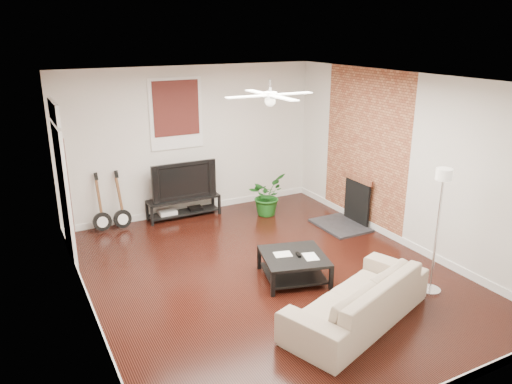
% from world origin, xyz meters
% --- Properties ---
extents(room, '(5.01, 6.01, 2.81)m').
position_xyz_m(room, '(0.00, 0.00, 1.40)').
color(room, black).
rests_on(room, ground).
extents(brick_accent, '(0.02, 2.20, 2.80)m').
position_xyz_m(brick_accent, '(2.49, 1.00, 1.40)').
color(brick_accent, brown).
rests_on(brick_accent, floor).
extents(fireplace, '(0.80, 1.10, 0.92)m').
position_xyz_m(fireplace, '(2.20, 1.00, 0.46)').
color(fireplace, black).
rests_on(fireplace, floor).
extents(window_back, '(1.00, 0.06, 1.30)m').
position_xyz_m(window_back, '(-0.30, 2.97, 1.95)').
color(window_back, '#3F1511').
rests_on(window_back, wall_back).
extents(door_left, '(0.08, 1.00, 2.50)m').
position_xyz_m(door_left, '(-2.46, 1.90, 1.25)').
color(door_left, white).
rests_on(door_left, wall_left).
extents(tv_stand, '(1.38, 0.37, 0.39)m').
position_xyz_m(tv_stand, '(-0.31, 2.78, 0.19)').
color(tv_stand, black).
rests_on(tv_stand, floor).
extents(tv, '(1.23, 0.16, 0.71)m').
position_xyz_m(tv, '(-0.31, 2.80, 0.74)').
color(tv, black).
rests_on(tv, tv_stand).
extents(coffee_table, '(1.08, 1.08, 0.37)m').
position_xyz_m(coffee_table, '(0.25, -0.29, 0.18)').
color(coffee_table, black).
rests_on(coffee_table, floor).
extents(sofa, '(2.30, 1.52, 0.63)m').
position_xyz_m(sofa, '(0.37, -1.56, 0.31)').
color(sofa, tan).
rests_on(sofa, floor).
extents(floor_lamp, '(0.37, 0.37, 1.75)m').
position_xyz_m(floor_lamp, '(1.72, -1.46, 0.88)').
color(floor_lamp, silver).
rests_on(floor_lamp, floor).
extents(potted_plant, '(0.93, 0.92, 0.78)m').
position_xyz_m(potted_plant, '(1.15, 2.18, 0.39)').
color(potted_plant, '#185618').
rests_on(potted_plant, floor).
extents(guitar_left, '(0.35, 0.26, 1.06)m').
position_xyz_m(guitar_left, '(-1.83, 2.75, 0.53)').
color(guitar_left, black).
rests_on(guitar_left, floor).
extents(guitar_right, '(0.37, 0.29, 1.06)m').
position_xyz_m(guitar_right, '(-1.48, 2.72, 0.53)').
color(guitar_right, black).
rests_on(guitar_right, floor).
extents(ceiling_fan, '(1.24, 1.24, 0.32)m').
position_xyz_m(ceiling_fan, '(0.00, 0.00, 2.60)').
color(ceiling_fan, white).
rests_on(ceiling_fan, ceiling).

